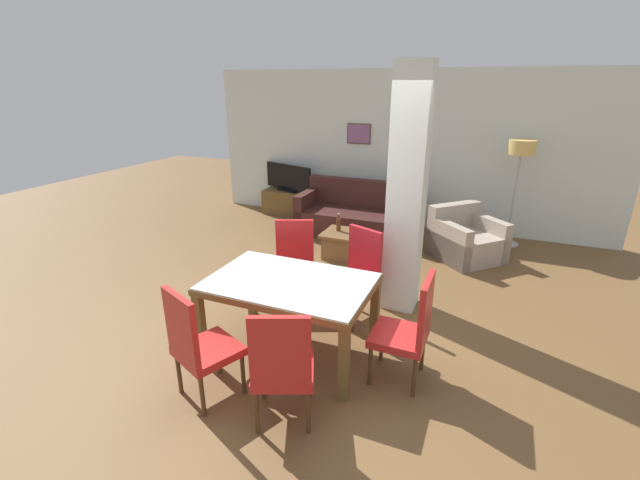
# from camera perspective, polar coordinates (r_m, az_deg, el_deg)

# --- Properties ---
(ground_plane) EXTENTS (18.00, 18.00, 0.00)m
(ground_plane) POSITION_cam_1_polar(r_m,az_deg,el_deg) (4.36, -3.85, -14.41)
(ground_plane) COLOR brown
(back_wall) EXTENTS (7.20, 0.09, 2.70)m
(back_wall) POSITION_cam_1_polar(r_m,az_deg,el_deg) (7.85, 10.70, 11.73)
(back_wall) COLOR white
(back_wall) RESTS_ON ground_plane
(divider_pillar) EXTENTS (0.38, 0.35, 2.70)m
(divider_pillar) POSITION_cam_1_polar(r_m,az_deg,el_deg) (4.73, 11.52, 6.08)
(divider_pillar) COLOR white
(divider_pillar) RESTS_ON ground_plane
(dining_table) EXTENTS (1.52, 1.00, 0.76)m
(dining_table) POSITION_cam_1_polar(r_m,az_deg,el_deg) (4.05, -4.05, -7.38)
(dining_table) COLOR brown
(dining_table) RESTS_ON ground_plane
(dining_chair_near_left) EXTENTS (0.60, 0.60, 1.01)m
(dining_chair_near_left) POSITION_cam_1_polar(r_m,az_deg,el_deg) (3.63, -15.99, -13.06)
(dining_chair_near_left) COLOR red
(dining_chair_near_left) RESTS_ON ground_plane
(dining_chair_far_right) EXTENTS (0.60, 0.60, 1.01)m
(dining_chair_far_right) POSITION_cam_1_polar(r_m,az_deg,el_deg) (4.70, 5.00, -4.27)
(dining_chair_far_right) COLOR red
(dining_chair_far_right) RESTS_ON ground_plane
(dining_chair_head_right) EXTENTS (0.46, 0.46, 1.01)m
(dining_chair_head_right) POSITION_cam_1_polar(r_m,az_deg,el_deg) (3.77, 11.85, -11.31)
(dining_chair_head_right) COLOR red
(dining_chair_head_right) RESTS_ON ground_plane
(dining_chair_far_left) EXTENTS (0.60, 0.60, 1.01)m
(dining_chair_far_left) POSITION_cam_1_polar(r_m,az_deg,el_deg) (4.93, -3.40, -2.98)
(dining_chair_far_left) COLOR red
(dining_chair_far_left) RESTS_ON ground_plane
(dining_chair_near_right) EXTENTS (0.60, 0.60, 1.01)m
(dining_chair_near_right) POSITION_cam_1_polar(r_m,az_deg,el_deg) (3.28, -5.06, -16.22)
(dining_chair_near_right) COLOR red
(dining_chair_near_right) RESTS_ON ground_plane
(sofa) EXTENTS (2.02, 0.88, 0.90)m
(sofa) POSITION_cam_1_polar(r_m,az_deg,el_deg) (7.36, 5.18, 3.03)
(sofa) COLOR #3E1F1C
(sofa) RESTS_ON ground_plane
(armchair) EXTENTS (1.20, 1.20, 0.77)m
(armchair) POSITION_cam_1_polar(r_m,az_deg,el_deg) (6.69, 18.80, -0.06)
(armchair) COLOR #B09F8D
(armchair) RESTS_ON ground_plane
(coffee_table) EXTENTS (0.57, 0.58, 0.39)m
(coffee_table) POSITION_cam_1_polar(r_m,az_deg,el_deg) (6.41, 3.01, -0.55)
(coffee_table) COLOR brown
(coffee_table) RESTS_ON ground_plane
(bottle) EXTENTS (0.07, 0.07, 0.27)m
(bottle) POSITION_cam_1_polar(r_m,az_deg,el_deg) (6.38, 2.48, 2.13)
(bottle) COLOR #4C2D14
(bottle) RESTS_ON coffee_table
(tv_stand) EXTENTS (1.02, 0.40, 0.47)m
(tv_stand) POSITION_cam_1_polar(r_m,az_deg,el_deg) (8.52, -4.17, 5.02)
(tv_stand) COLOR brown
(tv_stand) RESTS_ON ground_plane
(tv_screen) EXTENTS (1.10, 0.40, 0.52)m
(tv_screen) POSITION_cam_1_polar(r_m,az_deg,el_deg) (8.41, -4.25, 8.21)
(tv_screen) COLOR black
(tv_screen) RESTS_ON tv_stand
(floor_lamp) EXTENTS (0.39, 0.39, 1.67)m
(floor_lamp) POSITION_cam_1_polar(r_m,az_deg,el_deg) (7.26, 25.18, 10.03)
(floor_lamp) COLOR #B7B7BC
(floor_lamp) RESTS_ON ground_plane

